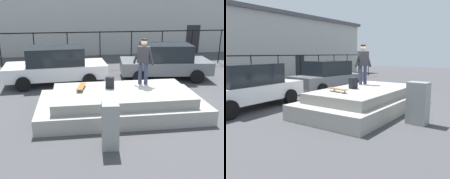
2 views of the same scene
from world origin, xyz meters
TOP-DOWN VIEW (x-y plane):
  - ground_plane at (0.00, 0.00)m, footprint 60.00×60.00m
  - concrete_ledge at (-0.86, -0.49)m, footprint 5.65×2.87m
  - skateboarder at (0.05, 0.17)m, footprint 0.74×0.48m
  - skateboard at (-2.21, -0.15)m, footprint 0.36×0.84m
  - backpack at (-1.21, -0.15)m, footprint 0.33×0.27m
  - car_white_sedan_near at (-3.28, 3.42)m, footprint 4.73×2.29m
  - car_grey_sedan_mid at (2.04, 3.62)m, footprint 4.54×2.43m
  - utility_box at (-1.54, -2.67)m, footprint 0.47×0.62m
  - fence_row at (-0.00, 6.47)m, footprint 24.06×0.06m
  - warehouse_building at (0.00, 14.30)m, footprint 31.60×9.25m

SIDE VIEW (x-z plane):
  - ground_plane at x=0.00m, z-range 0.00..0.00m
  - concrete_ledge at x=-0.86m, z-range -0.04..0.79m
  - utility_box at x=-1.54m, z-range 0.00..1.28m
  - car_grey_sedan_mid at x=2.04m, z-range 0.01..1.73m
  - car_white_sedan_near at x=-3.28m, z-range 0.01..1.74m
  - skateboard at x=-2.21m, z-range 0.87..0.99m
  - backpack at x=-1.21m, z-range 0.83..1.24m
  - fence_row at x=0.00m, z-range 0.35..2.40m
  - skateboarder at x=0.05m, z-range 0.95..2.60m
  - warehouse_building at x=0.00m, z-range 0.01..5.42m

